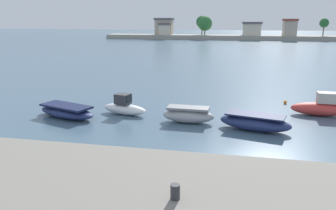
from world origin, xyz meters
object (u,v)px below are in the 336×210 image
mooring_bollard (175,192)px  moored_boat_3 (255,122)px  moored_boat_0 (67,111)px  moored_boat_2 (188,115)px  moored_boat_4 (321,107)px  moored_boat_1 (124,107)px  mooring_buoy_0 (285,102)px

mooring_bollard → moored_boat_3: size_ratio=0.10×
mooring_bollard → moored_boat_0: bearing=129.1°
moored_boat_0 → moored_boat_2: size_ratio=1.44×
moored_boat_0 → moored_boat_4: size_ratio=1.25×
moored_boat_1 → moored_boat_2: bearing=1.3°
moored_boat_2 → moored_boat_3: 4.66m
mooring_buoy_0 → moored_boat_2: bearing=-136.6°
moored_boat_1 → mooring_buoy_0: size_ratio=12.84×
mooring_bollard → moored_boat_1: (-6.66, 14.73, -1.40)m
moored_boat_3 → moored_boat_4: moored_boat_4 is taller
moored_boat_1 → moored_boat_4: bearing=24.1°
moored_boat_0 → mooring_buoy_0: size_ratio=17.84×
moored_boat_4 → mooring_buoy_0: size_ratio=14.27×
moored_boat_1 → moored_boat_2: 5.25m
mooring_bollard → moored_boat_4: (8.17, 17.44, -1.31)m
mooring_buoy_0 → moored_boat_4: bearing=-56.3°
mooring_bollard → moored_boat_3: (3.05, 12.79, -1.43)m
mooring_bollard → mooring_buoy_0: size_ratio=1.63×
mooring_buoy_0 → moored_boat_0: bearing=-155.4°
mooring_bollard → moored_boat_2: mooring_bollard is taller
mooring_bollard → moored_boat_0: (-10.66, 13.09, -1.52)m
moored_boat_0 → moored_boat_3: moored_boat_3 is taller
moored_boat_2 → moored_boat_3: bearing=-8.3°
mooring_bollard → moored_boat_0: 16.95m
mooring_bollard → moored_boat_1: 16.22m
mooring_bollard → mooring_buoy_0: mooring_bollard is taller
mooring_bollard → moored_boat_4: mooring_bollard is taller
moored_boat_4 → moored_boat_0: bearing=-165.4°
moored_boat_2 → moored_boat_4: 10.44m
moored_boat_0 → moored_boat_1: moored_boat_1 is taller
moored_boat_0 → moored_boat_1: bearing=41.7°
moored_boat_0 → mooring_buoy_0: bearing=44.1°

